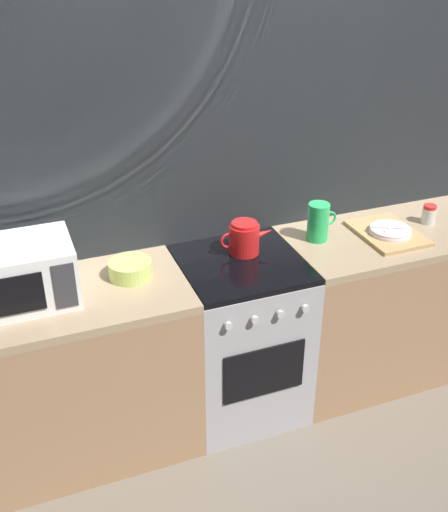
{
  "coord_description": "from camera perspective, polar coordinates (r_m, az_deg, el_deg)",
  "views": [
    {
      "loc": [
        -1.02,
        -2.42,
        2.39
      ],
      "look_at": [
        -0.09,
        0.0,
        0.95
      ],
      "focal_mm": 43.53,
      "sensor_mm": 36.0,
      "label": 1
    }
  ],
  "objects": [
    {
      "name": "microwave",
      "position": [
        2.8,
        -18.26,
        -1.56
      ],
      "size": [
        0.46,
        0.35,
        0.27
      ],
      "color": "white",
      "rests_on": "counter_left"
    },
    {
      "name": "dish_pile",
      "position": [
        3.37,
        14.89,
        2.13
      ],
      "size": [
        0.3,
        0.4,
        0.06
      ],
      "color": "tan",
      "rests_on": "counter_right"
    },
    {
      "name": "kettle",
      "position": [
        3.06,
        1.89,
        1.67
      ],
      "size": [
        0.28,
        0.15,
        0.17
      ],
      "color": "red",
      "rests_on": "stove_unit"
    },
    {
      "name": "spice_jar",
      "position": [
        3.56,
        18.31,
        3.66
      ],
      "size": [
        0.08,
        0.08,
        0.1
      ],
      "color": "silver",
      "rests_on": "counter_right"
    },
    {
      "name": "counter_left",
      "position": [
        3.1,
        -14.33,
        -10.74
      ],
      "size": [
        1.2,
        0.6,
        0.9
      ],
      "color": "#997251",
      "rests_on": "ground_plane"
    },
    {
      "name": "back_wall",
      "position": [
        3.16,
        -0.57,
        6.92
      ],
      "size": [
        3.6,
        0.05,
        2.4
      ],
      "color": "gray",
      "rests_on": "ground_plane"
    },
    {
      "name": "ground_plane",
      "position": [
        3.55,
        1.41,
        -13.25
      ],
      "size": [
        8.0,
        8.0,
        0.0
      ],
      "primitive_type": "plane",
      "color": "#6B6054"
    },
    {
      "name": "pitcher",
      "position": [
        3.22,
        8.66,
        3.12
      ],
      "size": [
        0.16,
        0.11,
        0.2
      ],
      "color": "green",
      "rests_on": "counter_right"
    },
    {
      "name": "stove_unit",
      "position": [
        3.27,
        1.51,
        -7.43
      ],
      "size": [
        0.6,
        0.63,
        0.9
      ],
      "color": "#9E9EA3",
      "rests_on": "ground_plane"
    },
    {
      "name": "counter_right",
      "position": [
        3.65,
        14.72,
        -4.14
      ],
      "size": [
        1.2,
        0.6,
        0.9
      ],
      "color": "#997251",
      "rests_on": "ground_plane"
    },
    {
      "name": "mixing_bowl",
      "position": [
        2.91,
        -8.62,
        -1.19
      ],
      "size": [
        0.2,
        0.2,
        0.08
      ],
      "primitive_type": "cylinder",
      "color": "#B7D166",
      "rests_on": "counter_left"
    }
  ]
}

